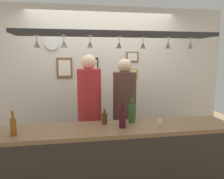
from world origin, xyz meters
The scene contains 22 objects.
back_wall centered at (0.00, 1.10, 1.30)m, with size 4.40×0.06×2.60m, color silver.
bar_counter centered at (0.00, -0.50, 0.65)m, with size 2.70×0.55×0.95m.
overhead_glass_rack centered at (0.00, -0.30, 1.99)m, with size 2.20×0.36×0.04m, color black.
hanging_wineglass_far_left centered at (-0.86, -0.29, 1.88)m, with size 0.07×0.07×0.13m.
hanging_wineglass_left centered at (-0.58, -0.34, 1.88)m, with size 0.07×0.07×0.13m.
hanging_wineglass_center_left centered at (-0.31, -0.33, 1.88)m, with size 0.07×0.07×0.13m.
hanging_wineglass_center centered at (0.02, -0.26, 1.88)m, with size 0.07×0.07×0.13m.
hanging_wineglass_center_right centered at (0.30, -0.25, 1.88)m, with size 0.07×0.07×0.13m.
hanging_wineglass_right centered at (0.59, -0.30, 1.88)m, with size 0.07×0.07×0.13m.
hanging_wineglass_far_right centered at (0.86, -0.30, 1.88)m, with size 0.07×0.07×0.13m.
person_middle_red_shirt centered at (-0.28, 0.37, 1.08)m, with size 0.34×0.34×1.78m.
person_right_brown_shirt centered at (0.23, 0.37, 1.04)m, with size 0.34×0.34×1.72m.
bottle_beer_amber_tall centered at (-1.11, -0.45, 1.05)m, with size 0.06×0.06×0.26m.
bottle_wine_dark_red centered at (0.04, -0.38, 1.07)m, with size 0.08×0.08×0.30m.
bottle_champagne_green centered at (0.19, -0.20, 1.07)m, with size 0.08×0.08×0.30m.
bottle_beer_brown_stubby centered at (-0.14, -0.21, 1.03)m, with size 0.07×0.07×0.18m.
cupcake centered at (0.48, -0.38, 0.99)m, with size 0.06×0.06×0.08m.
picture_frame_caricature centered at (-0.65, 1.06, 1.56)m, with size 0.26×0.02×0.34m.
picture_frame_crest centered at (-0.17, 1.06, 1.61)m, with size 0.18×0.02×0.26m.
picture_frame_lower_pair centered at (0.48, 1.06, 1.45)m, with size 0.30×0.02×0.18m.
picture_frame_upper_small centered at (0.53, 1.06, 1.75)m, with size 0.22×0.02×0.18m.
wall_clock centered at (-0.84, 1.05, 1.97)m, with size 0.22×0.22×0.03m, color white.
Camera 1 is at (-0.48, -2.71, 1.74)m, focal length 34.96 mm.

